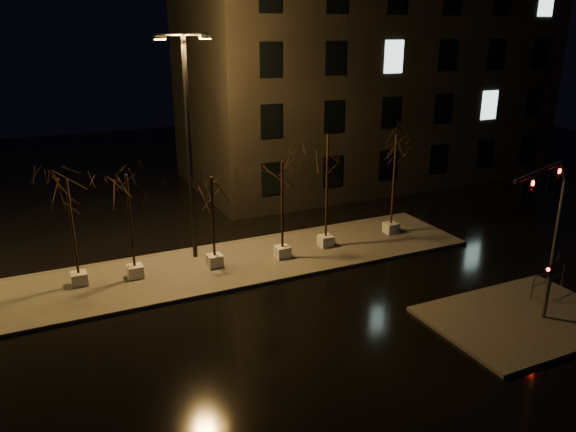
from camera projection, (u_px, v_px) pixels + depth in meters
ground at (303, 321)px, 21.08m from camera, size 90.00×90.00×0.00m
median at (246, 262)px, 26.20m from camera, size 22.00×5.00×0.15m
sidewalk_corner at (523, 318)px, 21.09m from camera, size 7.00×5.00×0.15m
building at (366, 71)px, 39.77m from camera, size 25.00×12.00×15.00m
tree_0 at (70, 204)px, 22.55m from camera, size 1.80×1.80×4.70m
tree_1 at (128, 198)px, 23.25m from camera, size 1.80×1.80×4.73m
tree_2 at (212, 197)px, 24.48m from camera, size 1.80×1.80×4.31m
tree_3 at (282, 184)px, 25.36m from camera, size 1.80×1.80×4.76m
tree_4 at (328, 160)px, 26.47m from camera, size 1.80×1.80×5.75m
tree_5 at (395, 157)px, 28.35m from camera, size 1.80×1.80×5.39m
traffic_signal_mast at (549, 222)px, 19.09m from camera, size 4.76×1.73×6.12m
streetlight_main at (189, 135)px, 24.75m from camera, size 2.52×0.55×10.09m
guard_rail_a at (549, 278)px, 22.84m from camera, size 2.16×0.38×0.94m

